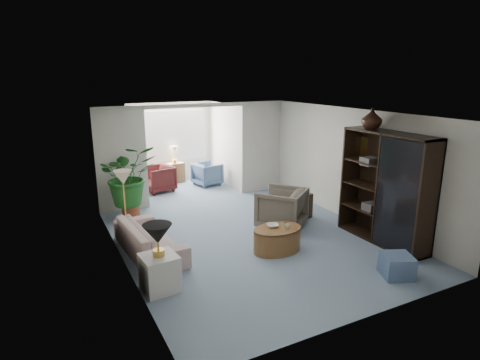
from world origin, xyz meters
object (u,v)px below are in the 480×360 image
entertainment_cabinet (386,188)px  ottoman (397,266)px  framed_picture (357,147)px  floor_lamp (123,177)px  coffee_table (277,239)px  sofa (149,239)px  end_table (160,273)px  sunroom_chair_maroon (158,179)px  plant_pot (131,211)px  cabinet_urn (372,119)px  table_lamp (158,234)px  coffee_cup (287,226)px  sunroom_chair_blue (207,174)px  coffee_bowl (272,225)px  wingback_chair (282,208)px  sunroom_table (175,172)px  side_table_dark (300,206)px

entertainment_cabinet → ottoman: size_ratio=4.70×
framed_picture → floor_lamp: 4.90m
coffee_table → sofa: bearing=155.5°
end_table → sunroom_chair_maroon: sunroom_chair_maroon is taller
end_table → plant_pot: bearing=84.8°
sofa → cabinet_urn: 4.82m
floor_lamp → sunroom_chair_maroon: 3.40m
table_lamp → ottoman: (3.56, -1.35, -0.73)m
end_table → table_lamp: 0.63m
table_lamp → cabinet_urn: bearing=4.2°
table_lamp → coffee_cup: size_ratio=4.73×
end_table → sunroom_chair_maroon: (1.48, 5.25, 0.08)m
sunroom_chair_maroon → sunroom_chair_blue: bearing=78.6°
sofa → entertainment_cabinet: bearing=-114.3°
coffee_table → plant_pot: coffee_table is taller
end_table → ottoman: end_table is taller
coffee_bowl → cabinet_urn: size_ratio=0.55×
end_table → wingback_chair: bearing=23.7°
framed_picture → sunroom_table: (-2.43, 5.09, -1.40)m
coffee_table → coffee_cup: bearing=-33.7°
entertainment_cabinet → plant_pot: 5.54m
coffee_cup → entertainment_cabinet: bearing=-13.1°
table_lamp → sunroom_chair_maroon: 5.48m
framed_picture → sunroom_table: bearing=115.5°
sofa → entertainment_cabinet: 4.56m
coffee_bowl → side_table_dark: side_table_dark is taller
sofa → end_table: 1.36m
plant_pot → ottoman: bearing=-55.8°
coffee_bowl → ottoman: (1.26, -1.82, -0.29)m
coffee_cup → cabinet_urn: (1.93, 0.05, 1.88)m
wingback_chair → coffee_bowl: bearing=10.9°
floor_lamp → wingback_chair: floor_lamp is taller
end_table → cabinet_urn: (4.43, 0.32, 2.09)m
sofa → side_table_dark: sofa is taller
sunroom_chair_maroon → cabinet_urn: bearing=19.5°
framed_picture → coffee_table: (-2.31, -0.53, -1.47)m
table_lamp → entertainment_cabinet: bearing=-2.3°
coffee_bowl → cabinet_urn: bearing=-4.0°
sunroom_chair_blue → ottoman: bearing=173.6°
plant_pot → sunroom_chair_maroon: (1.16, 1.83, 0.20)m
end_table → entertainment_cabinet: 4.50m
ottoman → sunroom_table: (-1.33, 7.34, 0.12)m
table_lamp → sunroom_table: size_ratio=0.73×
sunroom_chair_blue → wingback_chair: bearing=169.9°
entertainment_cabinet → sunroom_table: size_ratio=3.61×
floor_lamp → sunroom_table: floor_lamp is taller
table_lamp → floor_lamp: size_ratio=1.22×
entertainment_cabinet → plant_pot: size_ratio=5.42×
plant_pot → entertainment_cabinet: bearing=-41.1°
coffee_bowl → wingback_chair: (0.77, 0.87, -0.05)m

